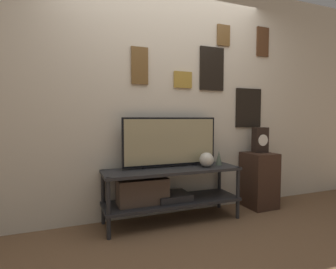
{
  "coord_description": "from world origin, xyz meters",
  "views": [
    {
      "loc": [
        -1.03,
        -2.28,
        1.1
      ],
      "look_at": [
        -0.05,
        0.26,
        0.93
      ],
      "focal_mm": 28.0,
      "sensor_mm": 36.0,
      "label": 1
    }
  ],
  "objects": [
    {
      "name": "side_table",
      "position": [
        1.17,
        0.29,
        0.34
      ],
      "size": [
        0.34,
        0.37,
        0.67
      ],
      "color": "#382319",
      "rests_on": "ground_plane"
    },
    {
      "name": "media_console",
      "position": [
        -0.13,
        0.26,
        0.36
      ],
      "size": [
        1.46,
        0.43,
        0.57
      ],
      "color": "#232326",
      "rests_on": "ground_plane"
    },
    {
      "name": "ground_plane",
      "position": [
        0.0,
        0.0,
        0.0
      ],
      "size": [
        12.0,
        12.0,
        0.0
      ],
      "primitive_type": "plane",
      "color": "brown"
    },
    {
      "name": "vase_slim_bronze",
      "position": [
        0.58,
        0.27,
        0.65
      ],
      "size": [
        0.08,
        0.08,
        0.16
      ],
      "color": "#4C5647",
      "rests_on": "media_console"
    },
    {
      "name": "vase_round_glass",
      "position": [
        0.39,
        0.21,
        0.65
      ],
      "size": [
        0.16,
        0.16,
        0.16
      ],
      "color": "beige",
      "rests_on": "media_console"
    },
    {
      "name": "mantel_clock",
      "position": [
        1.22,
        0.34,
        0.83
      ],
      "size": [
        0.19,
        0.11,
        0.31
      ],
      "color": "black",
      "rests_on": "side_table"
    },
    {
      "name": "television",
      "position": [
        0.02,
        0.35,
        0.85
      ],
      "size": [
        1.07,
        0.05,
        0.54
      ],
      "color": "black",
      "rests_on": "media_console"
    },
    {
      "name": "wall_back",
      "position": [
        0.01,
        0.52,
        1.35
      ],
      "size": [
        6.4,
        0.08,
        2.7
      ],
      "color": "beige",
      "rests_on": "ground_plane"
    }
  ]
}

